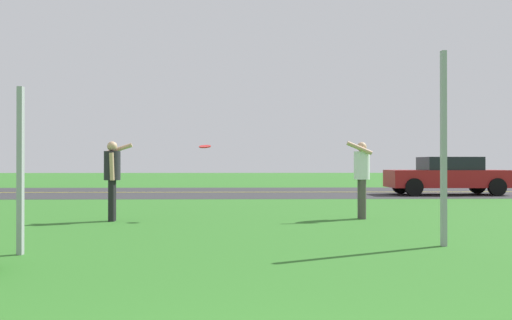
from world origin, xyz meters
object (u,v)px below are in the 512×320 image
person_thrower_dark_shirt (112,173)px  frisbee_red (205,147)px  sign_post_by_roadside (444,148)px  sign_post_near_path (20,171)px  person_catcher_white_shirt (362,173)px  car_red_center_left (448,175)px

person_thrower_dark_shirt → frisbee_red: person_thrower_dark_shirt is taller
sign_post_by_roadside → frisbee_red: 5.62m
sign_post_by_roadside → sign_post_near_path: bearing=-173.9°
sign_post_by_roadside → person_catcher_white_shirt: sign_post_by_roadside is taller
sign_post_by_roadside → car_red_center_left: sign_post_by_roadside is taller
sign_post_near_path → car_red_center_left: bearing=52.6°
sign_post_by_roadside → person_thrower_dark_shirt: (-5.63, 3.80, -0.43)m
sign_post_by_roadside → car_red_center_left: 14.53m
person_thrower_dark_shirt → person_catcher_white_shirt: 5.32m
person_thrower_dark_shirt → sign_post_by_roadside: bearing=-34.0°
sign_post_near_path → frisbee_red: (2.15, 4.82, 0.46)m
person_catcher_white_shirt → frisbee_red: 3.46m
car_red_center_left → frisbee_red: bearing=-132.9°
sign_post_near_path → sign_post_by_roadside: 5.92m
person_thrower_dark_shirt → sign_post_near_path: bearing=-93.1°
frisbee_red → car_red_center_left: size_ratio=0.06×
frisbee_red → car_red_center_left: bearing=47.1°
sign_post_near_path → sign_post_by_roadside: (5.88, 0.63, 0.32)m
sign_post_near_path → car_red_center_left: (10.90, 14.24, -0.37)m
car_red_center_left → person_catcher_white_shirt: bearing=-119.4°
person_catcher_white_shirt → frisbee_red: person_catcher_white_shirt is taller
sign_post_by_roadside → person_thrower_dark_shirt: sign_post_by_roadside is taller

